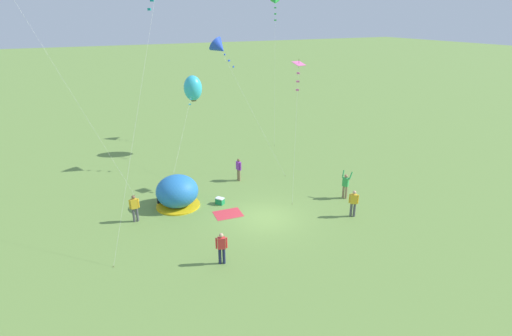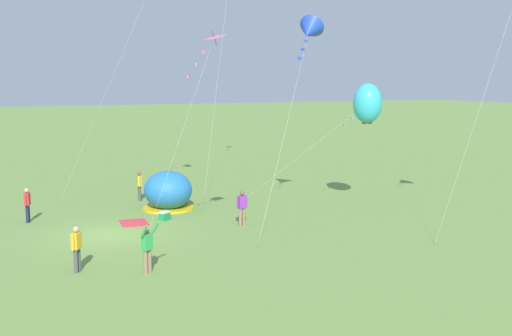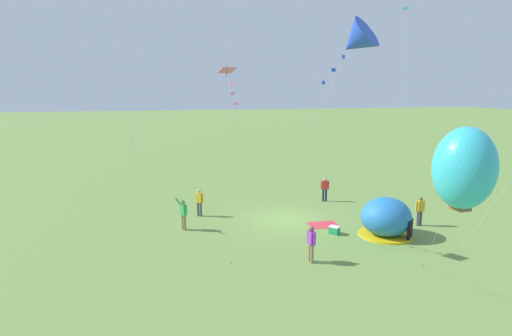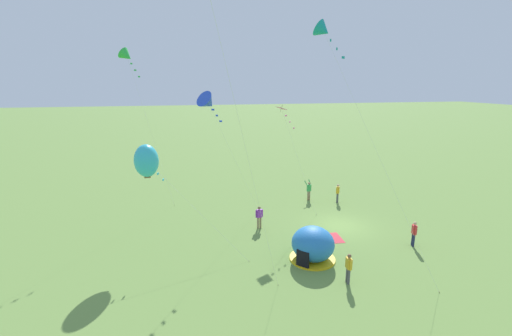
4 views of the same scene
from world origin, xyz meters
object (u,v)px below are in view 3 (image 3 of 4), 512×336
Objects in this scene: person_near_tent at (325,188)px; person_center_field at (311,242)px; person_watching_sky at (420,210)px; popup_tent at (386,218)px; cooler_box at (334,230)px; kite_blue at (356,41)px; kite_cyan at (464,169)px; kite_pink at (229,80)px; person_far_back at (199,201)px; person_strolling at (183,213)px.

person_center_field is at bearing 61.62° from person_near_tent.
person_center_field is 8.66m from person_watching_sky.
popup_tent is 7.23m from person_near_tent.
cooler_box is 11.59m from kite_blue.
kite_cyan is (-0.93, 4.14, -3.58)m from kite_blue.
cooler_box is 0.07× the size of kite_pink.
person_center_field is at bearing 115.80° from person_far_back.
person_far_back is at bearing 6.96° from person_near_tent.
person_strolling is at bearing -20.01° from popup_tent.
cooler_box is at bearing -113.46° from kite_blue.
popup_tent reaches higher than person_watching_sky.
person_center_field and person_watching_sky have the same top height.
kite_pink is at bearing -41.51° from person_center_field.
person_near_tent is 7.01m from person_watching_sky.
kite_pink reaches higher than person_strolling.
person_near_tent is 1.00× the size of person_watching_sky.
kite_pink is at bearing -4.37° from popup_tent.
kite_blue is at bearing 118.17° from person_strolling.
kite_cyan is (-5.98, 13.58, 4.75)m from person_strolling.
person_center_field is at bearing 48.58° from cooler_box.
person_strolling reaches higher than person_center_field.
person_far_back is 0.19× the size of kite_pink.
popup_tent is 0.41× the size of kite_cyan.
kite_pink is at bearing 1.39° from person_watching_sky.
person_near_tent is at bearing -118.38° from person_center_field.
cooler_box is 0.38× the size of person_watching_sky.
person_strolling is (13.29, -2.89, 0.03)m from person_watching_sky.
kite_cyan reaches higher than person_near_tent.
popup_tent is 0.31× the size of kite_pink.
person_strolling is (5.19, -5.94, 0.03)m from person_center_field.
person_watching_sky is 0.25× the size of kite_cyan.
cooler_box is 0.34× the size of person_strolling.
kite_blue reaches higher than person_near_tent.
person_far_back is at bearing -73.25° from kite_cyan.
kite_blue is (-3.85, 11.75, 8.36)m from person_far_back.
cooler_box is 0.38× the size of person_far_back.
kite_pink is at bearing -64.43° from kite_blue.
person_watching_sky is 0.19× the size of kite_pink.
person_far_back is 13.17m from person_watching_sky.
kite_cyan is (1.92, 10.72, 5.53)m from cooler_box.
person_strolling is at bearing -12.28° from person_watching_sky.
kite_pink is (3.14, -2.78, 7.24)m from person_center_field.
person_far_back is 0.25× the size of kite_cyan.
person_watching_sky is 13.60m from person_strolling.
person_watching_sky is (-5.39, 0.03, 0.74)m from cooler_box.
person_strolling reaches higher than person_far_back.
person_watching_sky is at bearing -162.17° from popup_tent.
kite_blue reaches higher than kite_pink.
person_center_field is 8.36m from kite_pink.
kite_blue is (-5.05, 9.44, 8.33)m from person_strolling.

